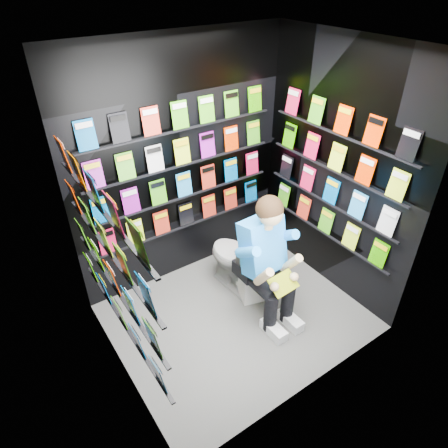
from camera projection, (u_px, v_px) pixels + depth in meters
floor at (237, 316)px, 4.14m from camera, size 2.40×2.40×0.00m
ceiling at (243, 47)px, 2.69m from camera, size 2.40×2.40×0.00m
wall_back at (182, 168)px, 4.10m from camera, size 2.40×0.04×2.60m
wall_front at (325, 274)px, 2.73m from camera, size 2.40×0.04×2.60m
wall_left at (104, 260)px, 2.85m from camera, size 0.04×2.00×2.60m
wall_right at (336, 174)px, 3.98m from camera, size 0.04×2.00×2.60m
comics_back at (183, 168)px, 4.07m from camera, size 2.10×0.06×1.37m
comics_left at (108, 258)px, 2.86m from camera, size 0.06×1.70×1.37m
comics_right at (334, 174)px, 3.96m from camera, size 0.06×1.70×1.37m
toilet at (237, 260)px, 4.33m from camera, size 0.46×0.77×0.73m
longbox at (248, 281)px, 4.37m from camera, size 0.34×0.46×0.31m
longbox_lid at (249, 269)px, 4.27m from camera, size 0.37×0.49×0.03m
reader at (261, 245)px, 3.82m from camera, size 0.61×0.86×1.53m
held_comic at (283, 283)px, 3.71m from camera, size 0.29×0.18×0.12m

